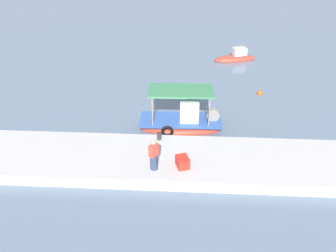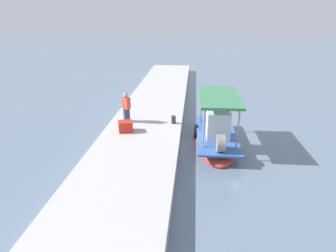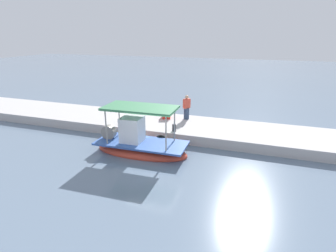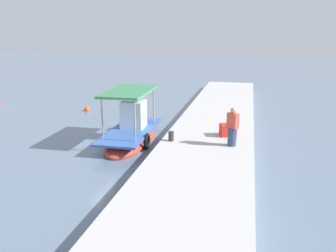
# 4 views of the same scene
# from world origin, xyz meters

# --- Properties ---
(ground_plane) EXTENTS (120.00, 120.00, 0.00)m
(ground_plane) POSITION_xyz_m (0.00, 0.00, 0.00)
(ground_plane) COLOR slate
(dock_quay) EXTENTS (36.00, 4.02, 0.60)m
(dock_quay) POSITION_xyz_m (0.00, -4.00, 0.30)
(dock_quay) COLOR #B9B5B3
(dock_quay) RESTS_ON ground_plane
(main_fishing_boat) EXTENTS (5.17, 2.19, 2.93)m
(main_fishing_boat) POSITION_xyz_m (0.94, -0.18, 0.46)
(main_fishing_boat) COLOR #BD3E2B
(main_fishing_boat) RESTS_ON ground_plane
(fisherman_near_bollard) EXTENTS (0.51, 0.53, 1.65)m
(fisherman_near_bollard) POSITION_xyz_m (-0.33, -5.08, 1.35)
(fisherman_near_bollard) COLOR #30405B
(fisherman_near_bollard) RESTS_ON dock_quay
(mooring_bollard) EXTENTS (0.24, 0.24, 0.43)m
(mooring_bollard) POSITION_xyz_m (-0.29, -2.45, 0.81)
(mooring_bollard) COLOR #2D2D33
(mooring_bollard) RESTS_ON dock_quay
(cargo_crate) EXTENTS (0.76, 0.85, 0.54)m
(cargo_crate) POSITION_xyz_m (1.05, -4.83, 0.87)
(cargo_crate) COLOR red
(cargo_crate) RESTS_ON dock_quay
(marker_buoy) EXTENTS (0.40, 0.40, 0.40)m
(marker_buoy) POSITION_xyz_m (6.57, 5.00, 0.08)
(marker_buoy) COLOR #E35610
(marker_buoy) RESTS_ON ground_plane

